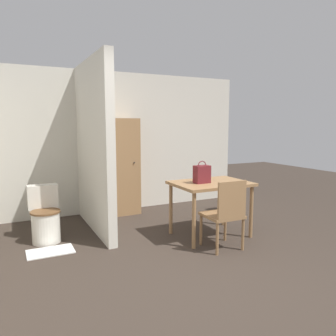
{
  "coord_description": "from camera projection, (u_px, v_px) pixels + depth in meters",
  "views": [
    {
      "loc": [
        -1.74,
        -2.46,
        1.58
      ],
      "look_at": [
        0.19,
        1.41,
        1.0
      ],
      "focal_mm": 35.0,
      "sensor_mm": 36.0,
      "label": 1
    }
  ],
  "objects": [
    {
      "name": "dining_table",
      "position": [
        211.0,
        189.0,
        4.6
      ],
      "size": [
        1.05,
        0.77,
        0.77
      ],
      "color": "#997047",
      "rests_on": "ground_plane"
    },
    {
      "name": "partition_wall",
      "position": [
        93.0,
        147.0,
        4.82
      ],
      "size": [
        0.12,
        1.82,
        2.5
      ],
      "color": "beige",
      "rests_on": "ground_plane"
    },
    {
      "name": "wooden_cabinet",
      "position": [
        121.0,
        167.0,
        5.76
      ],
      "size": [
        0.56,
        0.46,
        1.68
      ],
      "color": "#997047",
      "rests_on": "ground_plane"
    },
    {
      "name": "bath_mat",
      "position": [
        50.0,
        252.0,
        4.07
      ],
      "size": [
        0.56,
        0.35,
        0.01
      ],
      "color": "silver",
      "rests_on": "ground_plane"
    },
    {
      "name": "wooden_chair",
      "position": [
        225.0,
        212.0,
        4.1
      ],
      "size": [
        0.45,
        0.45,
        0.9
      ],
      "rotation": [
        0.0,
        0.0,
        -0.02
      ],
      "color": "#997047",
      "rests_on": "ground_plane"
    },
    {
      "name": "space_heater",
      "position": [
        229.0,
        198.0,
        5.98
      ],
      "size": [
        0.25,
        0.16,
        0.47
      ],
      "color": "#9E9EA3",
      "rests_on": "ground_plane"
    },
    {
      "name": "handbag",
      "position": [
        202.0,
        174.0,
        4.5
      ],
      "size": [
        0.22,
        0.13,
        0.31
      ],
      "color": "maroon",
      "rests_on": "dining_table"
    },
    {
      "name": "wall_back",
      "position": [
        112.0,
        142.0,
        5.93
      ],
      "size": [
        5.1,
        0.12,
        2.5
      ],
      "color": "beige",
      "rests_on": "ground_plane"
    },
    {
      "name": "toilet",
      "position": [
        45.0,
        218.0,
        4.44
      ],
      "size": [
        0.4,
        0.54,
        0.74
      ],
      "color": "silver",
      "rests_on": "ground_plane"
    },
    {
      "name": "ground_plane",
      "position": [
        215.0,
        289.0,
        3.17
      ],
      "size": [
        16.0,
        16.0,
        0.0
      ],
      "primitive_type": "plane",
      "color": "#382D26"
    }
  ]
}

